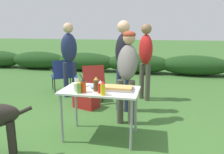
% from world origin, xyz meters
% --- Properties ---
extents(ground_plane, '(60.00, 60.00, 0.00)m').
position_xyz_m(ground_plane, '(0.00, 0.00, 0.00)').
color(ground_plane, '#3D6B2D').
extents(shrub_hedge, '(14.40, 0.90, 0.69)m').
position_xyz_m(shrub_hedge, '(0.00, 5.04, 0.35)').
color(shrub_hedge, '#1E4219').
rests_on(shrub_hedge, ground).
extents(folding_table, '(1.10, 0.64, 0.74)m').
position_xyz_m(folding_table, '(0.00, 0.00, 0.66)').
color(folding_table, silver).
rests_on(folding_table, ground).
extents(food_tray, '(0.42, 0.25, 0.06)m').
position_xyz_m(food_tray, '(0.27, 0.02, 0.77)').
color(food_tray, '#9E9EA3').
rests_on(food_tray, folding_table).
extents(plate_stack, '(0.22, 0.22, 0.02)m').
position_xyz_m(plate_stack, '(-0.33, 0.13, 0.75)').
color(plate_stack, white).
rests_on(plate_stack, folding_table).
extents(mixing_bowl, '(0.21, 0.21, 0.07)m').
position_xyz_m(mixing_bowl, '(-0.07, 0.07, 0.78)').
color(mixing_bowl, '#99B2CC').
rests_on(mixing_bowl, folding_table).
extents(paper_cup_stack, '(0.08, 0.08, 0.13)m').
position_xyz_m(paper_cup_stack, '(-0.29, -0.18, 0.80)').
color(paper_cup_stack, white).
rests_on(paper_cup_stack, folding_table).
extents(hot_sauce_bottle, '(0.08, 0.08, 0.19)m').
position_xyz_m(hot_sauce_bottle, '(-0.19, -0.18, 0.83)').
color(hot_sauce_bottle, '#CC4214').
rests_on(hot_sauce_bottle, folding_table).
extents(mustard_bottle, '(0.07, 0.07, 0.19)m').
position_xyz_m(mustard_bottle, '(0.11, -0.26, 0.83)').
color(mustard_bottle, yellow).
rests_on(mustard_bottle, folding_table).
extents(relish_jar, '(0.06, 0.06, 0.15)m').
position_xyz_m(relish_jar, '(-0.23, -0.24, 0.81)').
color(relish_jar, olive).
rests_on(relish_jar, folding_table).
extents(ketchup_bottle, '(0.06, 0.06, 0.18)m').
position_xyz_m(ketchup_bottle, '(0.05, -0.18, 0.83)').
color(ketchup_bottle, red).
rests_on(ketchup_bottle, folding_table).
extents(mayo_bottle, '(0.06, 0.06, 0.20)m').
position_xyz_m(mayo_bottle, '(-0.35, -0.01, 0.84)').
color(mayo_bottle, silver).
rests_on(mayo_bottle, folding_table).
extents(beer_bottle, '(0.07, 0.07, 0.21)m').
position_xyz_m(beer_bottle, '(-0.03, -0.09, 0.84)').
color(beer_bottle, brown).
rests_on(beer_bottle, folding_table).
extents(standing_person_in_red_jacket, '(0.36, 0.47, 1.56)m').
position_xyz_m(standing_person_in_red_jacket, '(0.29, 0.67, 0.98)').
color(standing_person_in_red_jacket, '#4C473D').
rests_on(standing_person_in_red_jacket, ground).
extents(standing_person_in_gray_fleece, '(0.37, 0.31, 1.74)m').
position_xyz_m(standing_person_in_gray_fleece, '(0.14, 1.14, 1.08)').
color(standing_person_in_gray_fleece, '#232D4C').
rests_on(standing_person_in_gray_fleece, ground).
extents(standing_person_in_olive_jacket, '(0.45, 0.41, 1.73)m').
position_xyz_m(standing_person_in_olive_jacket, '(-1.24, 1.79, 1.05)').
color(standing_person_in_olive_jacket, '#232D4C').
rests_on(standing_person_in_olive_jacket, ground).
extents(standing_person_in_navy_coat, '(0.42, 0.41, 1.70)m').
position_xyz_m(standing_person_in_navy_coat, '(0.50, 1.96, 1.04)').
color(standing_person_in_navy_coat, '#4C473D').
rests_on(standing_person_in_navy_coat, ground).
extents(camp_chair_green_behind_table, '(0.69, 0.74, 0.83)m').
position_xyz_m(camp_chair_green_behind_table, '(-0.62, 1.56, 0.47)').
color(camp_chair_green_behind_table, maroon).
rests_on(camp_chair_green_behind_table, ground).
extents(camp_chair_near_hedge, '(0.71, 0.75, 0.83)m').
position_xyz_m(camp_chair_near_hedge, '(-1.61, 2.11, 0.47)').
color(camp_chair_near_hedge, navy).
rests_on(camp_chair_near_hedge, ground).
extents(cooler_box, '(0.56, 0.46, 0.34)m').
position_xyz_m(cooler_box, '(-0.63, 1.17, 0.17)').
color(cooler_box, '#B21E1E').
rests_on(cooler_box, ground).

